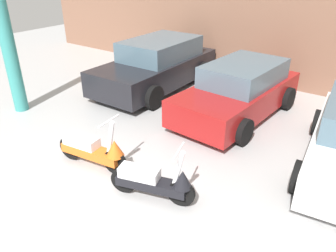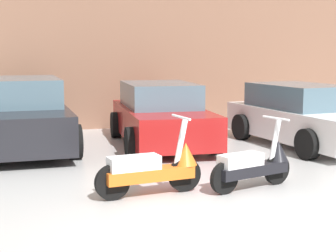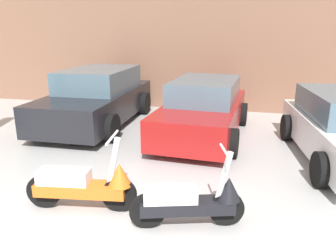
{
  "view_description": "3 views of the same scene",
  "coord_description": "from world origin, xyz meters",
  "px_view_note": "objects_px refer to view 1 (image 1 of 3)",
  "views": [
    {
      "loc": [
        3.74,
        -2.32,
        3.7
      ],
      "look_at": [
        0.2,
        2.53,
        0.61
      ],
      "focal_mm": 35.0,
      "sensor_mm": 36.0,
      "label": 1
    },
    {
      "loc": [
        -2.46,
        -5.76,
        2.06
      ],
      "look_at": [
        -0.02,
        2.53,
        0.8
      ],
      "focal_mm": 55.0,
      "sensor_mm": 36.0,
      "label": 2
    },
    {
      "loc": [
        1.51,
        -2.65,
        2.51
      ],
      "look_at": [
        0.19,
        3.01,
        0.8
      ],
      "focal_mm": 35.0,
      "sensor_mm": 36.0,
      "label": 3
    }
  ],
  "objects_px": {
    "car_rear_center": "(239,91)",
    "support_column_side": "(6,36)",
    "car_rear_left": "(157,65)",
    "scooter_front_right": "(155,181)",
    "scooter_front_left": "(94,149)"
  },
  "relations": [
    {
      "from": "car_rear_left",
      "to": "car_rear_center",
      "type": "bearing_deg",
      "value": 81.43
    },
    {
      "from": "scooter_front_left",
      "to": "car_rear_left",
      "type": "relative_size",
      "value": 0.37
    },
    {
      "from": "car_rear_left",
      "to": "support_column_side",
      "type": "xyz_separation_m",
      "value": [
        -1.92,
        -3.57,
        1.27
      ]
    },
    {
      "from": "car_rear_left",
      "to": "scooter_front_left",
      "type": "bearing_deg",
      "value": 21.69
    },
    {
      "from": "car_rear_center",
      "to": "support_column_side",
      "type": "xyz_separation_m",
      "value": [
        -4.9,
        -3.17,
        1.33
      ]
    },
    {
      "from": "scooter_front_left",
      "to": "car_rear_left",
      "type": "bearing_deg",
      "value": 104.82
    },
    {
      "from": "car_rear_center",
      "to": "support_column_side",
      "type": "distance_m",
      "value": 5.99
    },
    {
      "from": "scooter_front_right",
      "to": "car_rear_center",
      "type": "relative_size",
      "value": 0.36
    },
    {
      "from": "car_rear_center",
      "to": "support_column_side",
      "type": "relative_size",
      "value": 1.04
    },
    {
      "from": "car_rear_center",
      "to": "scooter_front_left",
      "type": "bearing_deg",
      "value": -13.28
    },
    {
      "from": "scooter_front_left",
      "to": "support_column_side",
      "type": "xyz_separation_m",
      "value": [
        -3.71,
        0.72,
        1.58
      ]
    },
    {
      "from": "car_rear_center",
      "to": "car_rear_left",
      "type": "bearing_deg",
      "value": -93.96
    },
    {
      "from": "car_rear_left",
      "to": "support_column_side",
      "type": "relative_size",
      "value": 1.12
    },
    {
      "from": "car_rear_left",
      "to": "support_column_side",
      "type": "bearing_deg",
      "value": -29.12
    },
    {
      "from": "scooter_front_right",
      "to": "car_rear_left",
      "type": "relative_size",
      "value": 0.33
    }
  ]
}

